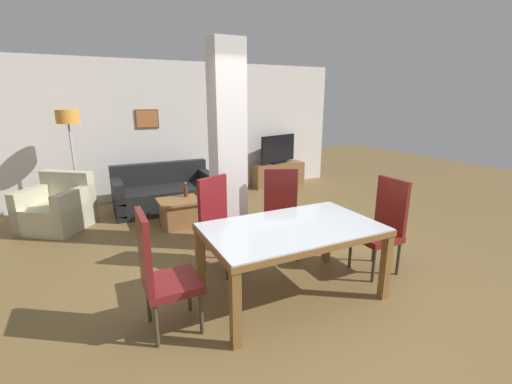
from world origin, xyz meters
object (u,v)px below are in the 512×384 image
Objects in this scene: dining_chair_head_right at (383,224)px; dining_chair_far_left at (220,222)px; dining_chair_head_left at (160,271)px; armchair at (58,210)px; dining_table at (292,239)px; sofa at (165,194)px; coffee_table at (180,212)px; bottle at (186,191)px; floor_lamp at (69,127)px; dining_chair_far_right at (281,210)px; tv_stand at (278,174)px; tv_screen at (278,149)px.

dining_chair_head_right and dining_chair_far_left have the same top height.
armchair is at bearing -163.49° from dining_chair_head_left.
dining_table is 0.98× the size of sofa.
bottle reaches higher than coffee_table.
floor_lamp is (-1.44, 1.25, 1.31)m from coffee_table.
dining_chair_head_left and dining_chair_far_right have the same top height.
dining_chair_head_left reaches higher than bottle.
floor_lamp reaches higher than armchair.
dining_chair_head_left is at bearing -130.35° from tv_stand.
dining_chair_far_right is (-0.81, 0.95, 0.00)m from dining_chair_head_right.
floor_lamp is at bearing 40.57° from dining_chair_head_right.
floor_lamp reaches higher than dining_chair_far_left.
tv_stand is (2.62, 3.20, -0.31)m from dining_chair_far_left.
dining_chair_head_right is 1.90m from dining_chair_far_left.
dining_chair_far_right is 3.57m from armchair.
floor_lamp is at bearing 117.75° from dining_table.
coffee_table is (-0.11, 1.60, -0.36)m from dining_chair_far_left.
tv_screen is (2.57, 1.47, 0.33)m from bottle.
dining_chair_far_left is 3.01m from armchair.
dining_chair_far_right is at bearing -49.44° from floor_lamp.
bottle is at bearing 42.14° from coffee_table.
tv_stand is 0.58m from tv_screen.
coffee_table is (-1.78, 2.50, -0.36)m from dining_chair_head_right.
dining_chair_far_right is at bearing 40.62° from dining_chair_head_right.
floor_lamp reaches higher than dining_chair_far_right.
dining_chair_head_left is 4.78× the size of bottle.
dining_chair_head_right is 1.73× the size of coffee_table.
dining_chair_far_left and dining_chair_head_left have the same top height.
tv_screen is 4.23m from floor_lamp.
armchair is (-1.71, -0.25, 0.01)m from sofa.
floor_lamp is at bearing -9.74° from sofa.
tv_screen is at bearing -133.40° from armchair.
dining_table is 1.04m from dining_chair_far_right.
armchair is 1.90m from coffee_table.
dining_table is at bearing 90.00° from dining_chair_far_left.
floor_lamp reaches higher than coffee_table.
dining_table is 4.67m from tv_stand.
dining_chair_far_right is at bearing 175.26° from armchair.
tv_screen is (2.62, 3.20, 0.27)m from dining_chair_far_left.
bottle is 2.97m from tv_stand.
dining_chair_head_left reaches higher than dining_table.
tv_screen is (3.49, 4.11, 0.27)m from dining_chair_head_left.
sofa is at bearing 168.06° from dining_chair_head_left.
dining_chair_far_right is 1.73× the size of coffee_table.
coffee_table is (-0.54, 2.50, -0.40)m from dining_table.
bottle is 0.23× the size of tv_screen.
sofa is at bearing 91.33° from coffee_table.
dining_chair_far_right is at bearing 157.26° from dining_chair_far_left.
tv_screen reaches higher than sofa.
dining_table is 1.41× the size of tv_stand.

